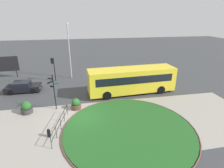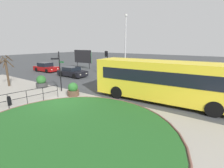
{
  "view_description": "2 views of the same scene",
  "coord_description": "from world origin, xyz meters",
  "px_view_note": "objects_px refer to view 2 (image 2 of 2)",
  "views": [
    {
      "loc": [
        0.23,
        -14.5,
        8.81
      ],
      "look_at": [
        3.65,
        3.44,
        1.73
      ],
      "focal_mm": 28.32,
      "sensor_mm": 36.0,
      "label": 1
    },
    {
      "loc": [
        9.56,
        -7.14,
        4.27
      ],
      "look_at": [
        2.99,
        2.55,
        1.32
      ],
      "focal_mm": 25.51,
      "sensor_mm": 36.0,
      "label": 2
    }
  ],
  "objects_px": {
    "bus_yellow": "(164,80)",
    "billboard_left": "(83,57)",
    "lamppost_tall": "(125,44)",
    "car_near_lane": "(72,72)",
    "traffic_light_near": "(107,58)",
    "planter_kerbside": "(41,82)",
    "street_tree_bare": "(6,70)",
    "signpost_directional": "(60,69)",
    "car_far_lane": "(46,67)",
    "bollard_foreground": "(9,101)",
    "planter_near_signpost": "(73,90)"
  },
  "relations": [
    {
      "from": "bus_yellow",
      "to": "billboard_left",
      "type": "distance_m",
      "value": 19.02
    },
    {
      "from": "billboard_left",
      "to": "lamppost_tall",
      "type": "bearing_deg",
      "value": -14.59
    },
    {
      "from": "car_near_lane",
      "to": "traffic_light_near",
      "type": "distance_m",
      "value": 5.04
    },
    {
      "from": "lamppost_tall",
      "to": "planter_kerbside",
      "type": "relative_size",
      "value": 6.4
    },
    {
      "from": "lamppost_tall",
      "to": "planter_kerbside",
      "type": "height_order",
      "value": "lamppost_tall"
    },
    {
      "from": "planter_kerbside",
      "to": "bus_yellow",
      "type": "bearing_deg",
      "value": 14.11
    },
    {
      "from": "car_near_lane",
      "to": "street_tree_bare",
      "type": "distance_m",
      "value": 7.51
    },
    {
      "from": "signpost_directional",
      "to": "car_far_lane",
      "type": "xyz_separation_m",
      "value": [
        -10.95,
        5.8,
        -1.47
      ]
    },
    {
      "from": "bollard_foreground",
      "to": "bus_yellow",
      "type": "height_order",
      "value": "bus_yellow"
    },
    {
      "from": "traffic_light_near",
      "to": "lamppost_tall",
      "type": "height_order",
      "value": "lamppost_tall"
    },
    {
      "from": "bollard_foreground",
      "to": "planter_kerbside",
      "type": "relative_size",
      "value": 0.58
    },
    {
      "from": "lamppost_tall",
      "to": "planter_kerbside",
      "type": "distance_m",
      "value": 11.3
    },
    {
      "from": "lamppost_tall",
      "to": "billboard_left",
      "type": "distance_m",
      "value": 9.93
    },
    {
      "from": "bollard_foreground",
      "to": "lamppost_tall",
      "type": "distance_m",
      "value": 14.67
    },
    {
      "from": "lamppost_tall",
      "to": "planter_kerbside",
      "type": "xyz_separation_m",
      "value": [
        -3.99,
        -9.9,
        -3.69
      ]
    },
    {
      "from": "car_far_lane",
      "to": "planter_kerbside",
      "type": "relative_size",
      "value": 3.4
    },
    {
      "from": "car_far_lane",
      "to": "planter_kerbside",
      "type": "height_order",
      "value": "car_far_lane"
    },
    {
      "from": "bus_yellow",
      "to": "street_tree_bare",
      "type": "xyz_separation_m",
      "value": [
        -14.63,
        -4.48,
        0.1
      ]
    },
    {
      "from": "car_near_lane",
      "to": "lamppost_tall",
      "type": "xyz_separation_m",
      "value": [
        5.7,
        4.29,
        3.63
      ]
    },
    {
      "from": "bollard_foreground",
      "to": "street_tree_bare",
      "type": "xyz_separation_m",
      "value": [
        -5.91,
        2.54,
        1.38
      ]
    },
    {
      "from": "bollard_foreground",
      "to": "planter_near_signpost",
      "type": "xyz_separation_m",
      "value": [
        2.07,
        4.1,
        0.15
      ]
    },
    {
      "from": "bus_yellow",
      "to": "signpost_directional",
      "type": "bearing_deg",
      "value": -166.68
    },
    {
      "from": "car_near_lane",
      "to": "street_tree_bare",
      "type": "bearing_deg",
      "value": -102.73
    },
    {
      "from": "signpost_directional",
      "to": "street_tree_bare",
      "type": "bearing_deg",
      "value": -162.28
    },
    {
      "from": "street_tree_bare",
      "to": "traffic_light_near",
      "type": "bearing_deg",
      "value": 64.87
    },
    {
      "from": "car_far_lane",
      "to": "billboard_left",
      "type": "relative_size",
      "value": 1.13
    },
    {
      "from": "car_far_lane",
      "to": "bollard_foreground",
      "type": "bearing_deg",
      "value": -45.61
    },
    {
      "from": "billboard_left",
      "to": "planter_kerbside",
      "type": "bearing_deg",
      "value": -68.75
    },
    {
      "from": "billboard_left",
      "to": "planter_near_signpost",
      "type": "relative_size",
      "value": 3.24
    },
    {
      "from": "car_far_lane",
      "to": "traffic_light_near",
      "type": "bearing_deg",
      "value": 13.61
    },
    {
      "from": "car_far_lane",
      "to": "street_tree_bare",
      "type": "relative_size",
      "value": 1.3
    },
    {
      "from": "bus_yellow",
      "to": "traffic_light_near",
      "type": "xyz_separation_m",
      "value": [
        -9.68,
        6.06,
        0.82
      ]
    },
    {
      "from": "planter_near_signpost",
      "to": "lamppost_tall",
      "type": "bearing_deg",
      "value": 93.86
    },
    {
      "from": "bollard_foreground",
      "to": "billboard_left",
      "type": "relative_size",
      "value": 0.19
    },
    {
      "from": "car_far_lane",
      "to": "traffic_light_near",
      "type": "distance_m",
      "value": 10.46
    },
    {
      "from": "planter_near_signpost",
      "to": "car_near_lane",
      "type": "bearing_deg",
      "value": 138.27
    },
    {
      "from": "bollard_foreground",
      "to": "traffic_light_near",
      "type": "height_order",
      "value": "traffic_light_near"
    },
    {
      "from": "bollard_foreground",
      "to": "bus_yellow",
      "type": "relative_size",
      "value": 0.07
    },
    {
      "from": "lamppost_tall",
      "to": "car_far_lane",
      "type": "bearing_deg",
      "value": -162.71
    },
    {
      "from": "bus_yellow",
      "to": "car_far_lane",
      "type": "relative_size",
      "value": 2.5
    },
    {
      "from": "bollard_foreground",
      "to": "lamppost_tall",
      "type": "bearing_deg",
      "value": 84.33
    },
    {
      "from": "signpost_directional",
      "to": "car_far_lane",
      "type": "bearing_deg",
      "value": 152.07
    },
    {
      "from": "planter_near_signpost",
      "to": "planter_kerbside",
      "type": "distance_m",
      "value": 4.67
    },
    {
      "from": "bus_yellow",
      "to": "car_near_lane",
      "type": "relative_size",
      "value": 2.59
    },
    {
      "from": "car_near_lane",
      "to": "billboard_left",
      "type": "relative_size",
      "value": 1.09
    },
    {
      "from": "bus_yellow",
      "to": "car_far_lane",
      "type": "distance_m",
      "value": 19.88
    },
    {
      "from": "car_near_lane",
      "to": "planter_near_signpost",
      "type": "xyz_separation_m",
      "value": [
        6.38,
        -5.69,
        -0.1
      ]
    },
    {
      "from": "car_near_lane",
      "to": "billboard_left",
      "type": "bearing_deg",
      "value": 122.1
    },
    {
      "from": "car_near_lane",
      "to": "planter_kerbside",
      "type": "height_order",
      "value": "car_near_lane"
    },
    {
      "from": "lamppost_tall",
      "to": "planter_near_signpost",
      "type": "bearing_deg",
      "value": -86.14
    }
  ]
}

